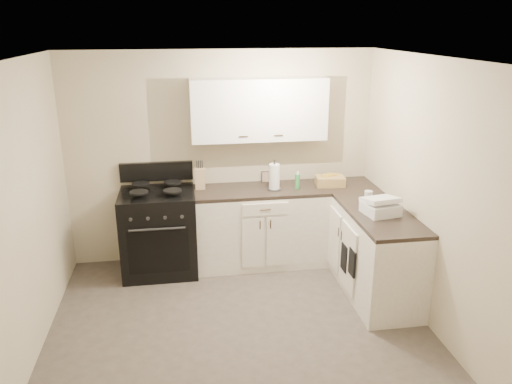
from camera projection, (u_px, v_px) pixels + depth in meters
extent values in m
plane|color=#473F38|center=(242.00, 337.00, 4.64)|extent=(3.60, 3.60, 0.00)
plane|color=white|center=(239.00, 60.00, 3.84)|extent=(3.60, 3.60, 0.00)
plane|color=beige|center=(222.00, 158.00, 5.93)|extent=(3.60, 0.00, 3.60)
plane|color=beige|center=(438.00, 200.00, 4.51)|extent=(0.00, 3.60, 3.60)
plane|color=beige|center=(17.00, 224.00, 3.98)|extent=(0.00, 3.60, 3.60)
plane|color=beige|center=(284.00, 335.00, 2.56)|extent=(3.60, 0.00, 3.60)
cube|color=white|center=(261.00, 228.00, 5.97)|extent=(1.55, 0.60, 0.90)
cube|color=white|center=(366.00, 244.00, 5.51)|extent=(0.60, 1.90, 0.90)
cube|color=black|center=(261.00, 190.00, 5.82)|extent=(1.55, 0.60, 0.04)
cube|color=black|center=(369.00, 204.00, 5.36)|extent=(0.60, 1.90, 0.04)
cube|color=white|center=(259.00, 110.00, 5.66)|extent=(1.55, 0.30, 0.70)
cube|color=black|center=(159.00, 234.00, 5.77)|extent=(0.84, 0.72, 1.02)
cube|color=tan|center=(200.00, 178.00, 5.78)|extent=(0.12, 0.11, 0.25)
cylinder|color=white|center=(274.00, 177.00, 5.74)|extent=(0.16, 0.16, 0.30)
cylinder|color=green|center=(297.00, 181.00, 5.79)|extent=(0.06, 0.06, 0.17)
cube|color=black|center=(266.00, 177.00, 6.05)|extent=(0.11, 0.04, 0.13)
cube|color=#A8844F|center=(330.00, 181.00, 5.91)|extent=(0.35, 0.26, 0.11)
cube|color=white|center=(381.00, 208.00, 5.02)|extent=(0.37, 0.35, 0.12)
cylinder|color=silver|center=(368.00, 197.00, 5.30)|extent=(0.10, 0.10, 0.14)
cube|color=black|center=(352.00, 263.00, 5.03)|extent=(0.02, 0.16, 0.28)
cube|color=black|center=(344.00, 258.00, 5.27)|extent=(0.02, 0.17, 0.29)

